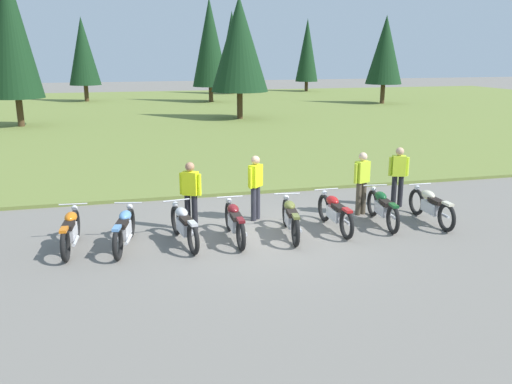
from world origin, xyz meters
name	(u,v)px	position (x,y,z in m)	size (l,w,h in m)	color
ground_plane	(262,235)	(0.00, 0.00, 0.00)	(140.00, 140.00, 0.00)	slate
grass_moorland	(166,114)	(0.00, 25.67, 0.05)	(80.00, 44.00, 0.10)	olive
forest_treeline	(151,46)	(-0.38, 32.96, 4.61)	(40.48, 25.27, 9.05)	#47331E
motorcycle_orange	(71,230)	(-4.26, 0.14, 0.44)	(0.62, 2.10, 0.88)	black
motorcycle_sky_blue	(124,229)	(-3.13, -0.04, 0.44)	(0.70, 2.08, 0.88)	black
motorcycle_silver	(184,225)	(-1.84, -0.10, 0.44)	(0.66, 2.09, 0.88)	black
motorcycle_maroon	(235,221)	(-0.69, -0.13, 0.44)	(0.62, 2.10, 0.88)	black
motorcycle_olive	(291,218)	(0.64, -0.18, 0.44)	(0.62, 2.09, 0.88)	black
motorcycle_red	(335,212)	(1.81, -0.01, 0.44)	(0.62, 2.10, 0.88)	black
motorcycle_british_green	(382,207)	(3.11, 0.08, 0.44)	(0.62, 2.10, 0.88)	black
motorcycle_cream	(431,206)	(4.35, -0.11, 0.44)	(0.62, 2.10, 0.88)	black
rider_near_row_end	(191,192)	(-1.55, 0.82, 0.95)	(0.49, 0.37, 1.67)	black
rider_checking_bike	(362,180)	(2.95, 0.97, 0.95)	(0.52, 0.33, 1.67)	#4C4233
rider_in_hivis_vest	(398,173)	(4.25, 1.41, 0.95)	(0.53, 0.32, 1.67)	black
rider_with_back_turned	(256,184)	(0.14, 1.21, 0.95)	(0.42, 0.41, 1.67)	#2D2D38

